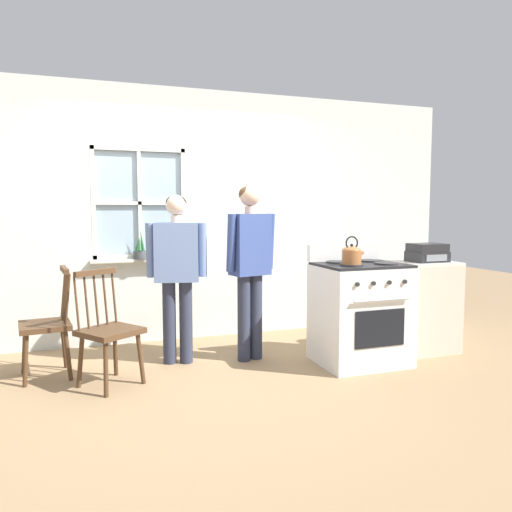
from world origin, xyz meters
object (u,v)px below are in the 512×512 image
Objects in this scene: kettle at (352,254)px; side_counter at (424,306)px; chair_near_wall at (108,332)px; person_teen_center at (250,257)px; stereo at (427,253)px; stove at (360,312)px; person_elderly_left at (177,264)px; potted_plant at (140,252)px; chair_by_window at (48,326)px.

side_counter is (1.00, 0.28, -0.57)m from kettle.
person_teen_center is (1.29, 0.28, 0.53)m from chair_near_wall.
side_counter is 2.65× the size of stereo.
person_elderly_left is at bearing 160.66° from stove.
stove is 3.49× the size of potted_plant.
stereo is (2.65, -1.22, 0.01)m from potted_plant.
chair_by_window is 3.00× the size of potted_plant.
kettle is at bearing -12.26° from person_elderly_left.
stove is 0.84m from side_counter.
person_elderly_left is at bearing -2.12° from chair_near_wall.
potted_plant is at bearing 37.19° from chair_near_wall.
chair_near_wall is at bearing 179.54° from stereo.
person_teen_center is (0.66, -0.12, 0.05)m from person_elderly_left.
person_elderly_left is at bearing 154.94° from person_teen_center.
stove is at bearing -5.58° from person_elderly_left.
person_teen_center is at bearing 143.01° from kettle.
chair_by_window is at bearing -137.00° from potted_plant.
stove is (2.22, -0.16, 0.03)m from chair_near_wall.
person_elderly_left reaches higher than side_counter.
chair_near_wall reaches higher than side_counter.
kettle is (-0.18, -0.13, 0.55)m from stove.
chair_near_wall is at bearing -108.30° from potted_plant.
chair_near_wall is at bearing 179.93° from side_counter.
potted_plant reaches higher than stereo.
stove is 4.39× the size of kettle.
chair_by_window is at bearing 106.32° from chair_near_wall.
person_teen_center reaches higher than chair_near_wall.
person_teen_center is 1.50× the size of stove.
kettle is (1.41, -0.69, 0.10)m from person_elderly_left.
person_teen_center is at bearing 3.10° from person_elderly_left.
potted_plant is 0.91× the size of stereo.
chair_near_wall is at bearing -133.85° from person_elderly_left.
chair_by_window is 3.76× the size of kettle.
stove reaches higher than chair_by_window.
chair_by_window and chair_near_wall have the same top height.
person_elderly_left is 1.57m from kettle.
stereo reaches higher than chair_by_window.
chair_near_wall is at bearing 176.00° from stove.
side_counter is (2.65, -1.20, -0.53)m from potted_plant.
person_teen_center is 1.81× the size of side_counter.
stereo is at bearing -24.69° from potted_plant.
kettle is (2.51, -0.67, 0.58)m from chair_by_window.
chair_by_window is 2.66m from kettle.
person_teen_center is at bearing -22.44° from chair_near_wall.
chair_near_wall is 3.04m from side_counter.
stove is at bearing -39.45° from person_teen_center.
person_teen_center is 1.28m from potted_plant.
stove is (2.69, -0.54, 0.03)m from chair_by_window.
chair_near_wall is 1.42m from person_teen_center.
person_elderly_left is 2.45m from stereo.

